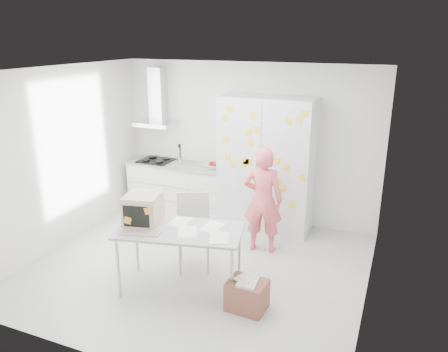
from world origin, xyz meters
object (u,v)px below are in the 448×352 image
at_px(desk, 156,219).
at_px(person, 263,200).
at_px(cardboard_box, 247,295).
at_px(chair, 193,226).

bearing_deg(desk, person, 43.96).
bearing_deg(desk, cardboard_box, -15.99).
height_order(chair, cardboard_box, chair).
bearing_deg(chair, cardboard_box, -60.43).
distance_m(desk, cardboard_box, 1.45).
relative_size(person, desk, 0.96).
bearing_deg(cardboard_box, person, 101.47).
height_order(person, cardboard_box, person).
height_order(desk, chair, desk).
xyz_separation_m(person, cardboard_box, (0.31, -1.50, -0.62)).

